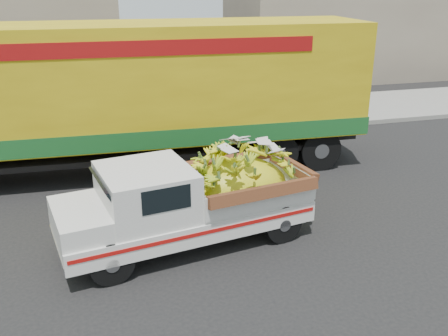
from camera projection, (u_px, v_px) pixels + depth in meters
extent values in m
plane|color=black|center=(128.00, 255.00, 9.25)|extent=(100.00, 100.00, 0.00)
cube|color=gray|center=(107.00, 143.00, 15.33)|extent=(60.00, 0.25, 0.15)
cube|color=gray|center=(104.00, 125.00, 17.22)|extent=(60.00, 4.00, 0.14)
cube|color=gray|center=(368.00, 16.00, 25.90)|extent=(14.00, 6.00, 6.00)
cylinder|color=black|center=(111.00, 263.00, 8.27)|extent=(0.79, 0.35, 0.76)
cylinder|color=black|center=(93.00, 226.00, 9.51)|extent=(0.79, 0.35, 0.76)
cylinder|color=black|center=(282.00, 223.00, 9.60)|extent=(0.79, 0.35, 0.76)
cylinder|color=black|center=(247.00, 195.00, 10.84)|extent=(0.79, 0.35, 0.76)
cube|color=silver|center=(185.00, 217.00, 9.47)|extent=(4.95, 2.50, 0.39)
cube|color=#A50F0C|center=(203.00, 233.00, 8.72)|extent=(4.56, 0.81, 0.07)
cube|color=silver|center=(60.00, 248.00, 8.58)|extent=(0.39, 1.67, 0.14)
cube|color=silver|center=(80.00, 219.00, 8.56)|extent=(1.12, 1.73, 0.36)
cube|color=silver|center=(146.00, 192.00, 8.95)|extent=(1.82, 1.89, 0.91)
cube|color=black|center=(167.00, 200.00, 8.23)|extent=(0.85, 0.16, 0.42)
cube|color=silver|center=(242.00, 184.00, 9.80)|extent=(2.57, 2.08, 0.51)
ellipsoid|color=yellow|center=(237.00, 190.00, 9.79)|extent=(2.30, 1.71, 1.29)
cylinder|color=black|center=(320.00, 150.00, 13.23)|extent=(1.11, 0.36, 1.10)
cylinder|color=black|center=(293.00, 129.00, 15.05)|extent=(1.11, 0.36, 1.10)
cylinder|color=black|center=(277.00, 153.00, 12.97)|extent=(1.11, 0.36, 1.10)
cylinder|color=black|center=(255.00, 132.00, 14.79)|extent=(1.11, 0.36, 1.10)
cube|color=black|center=(138.00, 143.00, 13.05)|extent=(12.03, 1.47, 0.36)
cube|color=gold|center=(134.00, 82.00, 12.48)|extent=(11.85, 2.96, 2.84)
cube|color=#185421|center=(137.00, 127.00, 12.89)|extent=(11.91, 2.98, 0.45)
cube|color=maroon|center=(135.00, 49.00, 10.99)|extent=(8.39, 0.35, 0.35)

